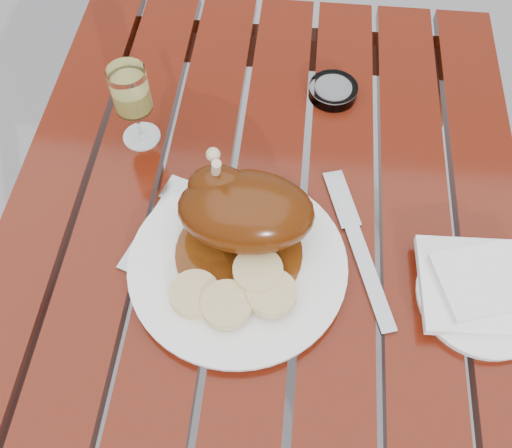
{
  "coord_description": "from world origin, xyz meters",
  "views": [
    {
      "loc": [
        0.04,
        -0.4,
        1.48
      ],
      "look_at": [
        -0.01,
        0.04,
        0.78
      ],
      "focal_mm": 40.0,
      "sensor_mm": 36.0,
      "label": 1
    }
  ],
  "objects": [
    {
      "name": "roast_duck",
      "position": [
        -0.03,
        0.03,
        0.82
      ],
      "size": [
        0.19,
        0.19,
        0.14
      ],
      "color": "#572609",
      "rests_on": "dinner_plate"
    },
    {
      "name": "ashtray",
      "position": [
        0.1,
        0.34,
        0.76
      ],
      "size": [
        0.1,
        0.1,
        0.02
      ],
      "primitive_type": "cylinder",
      "rotation": [
        0.0,
        0.0,
        0.2
      ],
      "color": "#B2B7BC",
      "rests_on": "table"
    },
    {
      "name": "bread_dumplings",
      "position": [
        -0.02,
        -0.07,
        0.78
      ],
      "size": [
        0.17,
        0.12,
        0.03
      ],
      "color": "beige",
      "rests_on": "dinner_plate"
    },
    {
      "name": "fork",
      "position": [
        -0.17,
        0.04,
        0.75
      ],
      "size": [
        0.07,
        0.16,
        0.01
      ],
      "primitive_type": "cube",
      "rotation": [
        0.0,
        0.0,
        -0.32
      ],
      "color": "gray",
      "rests_on": "table"
    },
    {
      "name": "dinner_plate",
      "position": [
        -0.03,
        -0.02,
        0.76
      ],
      "size": [
        0.37,
        0.37,
        0.02
      ],
      "primitive_type": "cylinder",
      "rotation": [
        0.0,
        0.0,
        -0.21
      ],
      "color": "white",
      "rests_on": "table"
    },
    {
      "name": "side_plate",
      "position": [
        0.31,
        -0.03,
        0.76
      ],
      "size": [
        0.23,
        0.23,
        0.01
      ],
      "primitive_type": "cylinder",
      "rotation": [
        0.0,
        0.0,
        -0.27
      ],
      "color": "white",
      "rests_on": "table"
    },
    {
      "name": "knife",
      "position": [
        0.15,
        0.01,
        0.75
      ],
      "size": [
        0.09,
        0.23,
        0.01
      ],
      "primitive_type": "cube",
      "rotation": [
        0.0,
        0.0,
        0.31
      ],
      "color": "gray",
      "rests_on": "table"
    },
    {
      "name": "table",
      "position": [
        0.0,
        0.0,
        0.38
      ],
      "size": [
        0.8,
        1.2,
        0.75
      ],
      "primitive_type": "cube",
      "color": "#63180B",
      "rests_on": "ground"
    },
    {
      "name": "wine_glass",
      "position": [
        -0.22,
        0.21,
        0.82
      ],
      "size": [
        0.07,
        0.07,
        0.15
      ],
      "primitive_type": "cylinder",
      "rotation": [
        0.0,
        0.0,
        0.12
      ],
      "color": "#CDC55D",
      "rests_on": "table"
    },
    {
      "name": "ground",
      "position": [
        0.0,
        0.0,
        0.0
      ],
      "size": [
        60.0,
        60.0,
        0.0
      ],
      "primitive_type": "plane",
      "color": "slate",
      "rests_on": "ground"
    },
    {
      "name": "napkin",
      "position": [
        0.3,
        -0.02,
        0.77
      ],
      "size": [
        0.16,
        0.15,
        0.01
      ],
      "primitive_type": "cube",
      "rotation": [
        0.0,
        0.0,
        0.04
      ],
      "color": "white",
      "rests_on": "side_plate"
    }
  ]
}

